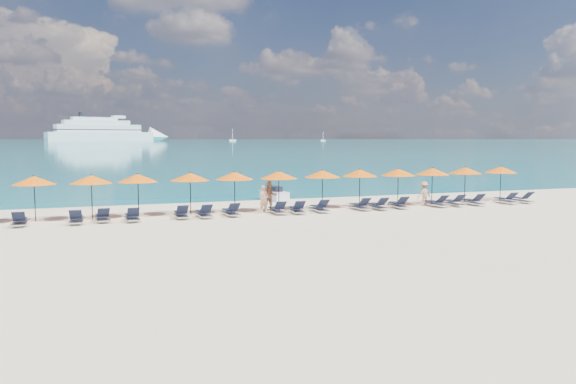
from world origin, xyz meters
name	(u,v)px	position (x,y,z in m)	size (l,w,h in m)	color
ground	(308,222)	(0.00, 0.00, 0.00)	(1400.00, 1400.00, 0.00)	beige
sea	(102,141)	(0.00, 660.00, 0.01)	(1600.00, 1300.00, 0.01)	#1FA9B2
cruise_ship	(111,133)	(6.81, 523.13, 8.21)	(114.04, 47.66, 31.55)	white
sailboat_near	(232,140)	(124.22, 532.91, 1.29)	(6.86, 2.29, 12.58)	white
sailboat_far	(323,140)	(215.46, 513.35, 1.01)	(5.39, 1.80, 9.89)	white
jetski	(274,194)	(1.37, 9.71, 0.37)	(1.36, 2.65, 0.90)	white
beachgoer_a	(264,199)	(-1.06, 3.94, 0.75)	(0.55, 0.36, 1.50)	tan
beachgoer_b	(270,196)	(-0.47, 4.74, 0.84)	(0.81, 0.47, 1.67)	tan
beachgoer_c	(424,194)	(8.99, 3.94, 0.73)	(0.95, 0.44, 1.47)	tan
umbrella_1	(34,180)	(-12.49, 4.62, 2.02)	(2.10, 2.10, 2.28)	black
umbrella_2	(91,179)	(-9.87, 4.41, 2.02)	(2.10, 2.10, 2.28)	black
umbrella_3	(138,178)	(-7.60, 4.62, 2.02)	(2.10, 2.10, 2.28)	black
umbrella_4	(190,177)	(-4.92, 4.62, 2.02)	(2.10, 2.10, 2.28)	black
umbrella_5	(235,176)	(-2.50, 4.65, 2.02)	(2.10, 2.10, 2.28)	black
umbrella_6	(279,175)	(-0.06, 4.40, 2.02)	(2.10, 2.10, 2.28)	black
umbrella_7	(322,174)	(2.61, 4.51, 2.02)	(2.10, 2.10, 2.28)	black
umbrella_8	(360,173)	(5.00, 4.56, 2.02)	(2.10, 2.10, 2.28)	black
umbrella_9	(398,172)	(7.47, 4.41, 2.02)	(2.10, 2.10, 2.28)	black
umbrella_10	(432,171)	(9.87, 4.46, 2.02)	(2.10, 2.10, 2.28)	black
umbrella_11	(465,170)	(12.37, 4.58, 2.02)	(2.10, 2.10, 2.28)	black
umbrella_12	(501,170)	(15.09, 4.57, 2.02)	(2.10, 2.10, 2.28)	black
lounger_2	(20,221)	(-13.05, 3.34, 0.24)	(0.69, 1.72, 0.66)	silver
lounger_3	(76,219)	(-10.59, 3.19, 0.24)	(0.66, 1.72, 0.66)	silver
lounger_4	(103,217)	(-9.40, 3.43, 0.24)	(0.75, 1.74, 0.66)	silver
lounger_5	(132,217)	(-8.02, 3.15, 0.24)	(0.69, 1.72, 0.66)	silver
lounger_6	(181,214)	(-5.61, 3.35, 0.24)	(0.64, 1.71, 0.66)	silver
lounger_7	(204,213)	(-4.47, 3.25, 0.24)	(0.71, 1.73, 0.66)	silver
lounger_8	(231,212)	(-3.02, 3.38, 0.24)	(0.70, 1.73, 0.66)	silver
lounger_9	(277,210)	(-0.49, 3.33, 0.24)	(0.62, 1.70, 0.66)	silver
lounger_10	(297,209)	(0.57, 3.17, 0.24)	(0.78, 1.75, 0.66)	silver
lounger_11	(320,208)	(1.95, 3.29, 0.24)	(0.64, 1.71, 0.66)	silver
lounger_12	(360,206)	(4.44, 3.35, 0.24)	(0.70, 1.73, 0.66)	silver
lounger_13	(378,205)	(5.48, 3.18, 0.24)	(0.68, 1.72, 0.66)	silver
lounger_14	(399,204)	(6.87, 3.27, 0.24)	(0.70, 1.73, 0.66)	silver
lounger_15	(437,203)	(9.37, 3.17, 0.24)	(0.75, 1.74, 0.66)	silver
lounger_16	(454,202)	(10.54, 3.15, 0.24)	(0.67, 1.72, 0.66)	silver
lounger_17	(474,201)	(11.94, 3.13, 0.24)	(0.67, 1.72, 0.66)	silver
lounger_18	(506,200)	(14.37, 3.17, 0.24)	(0.65, 1.71, 0.66)	silver
lounger_19	(521,199)	(15.54, 3.15, 0.24)	(0.74, 1.74, 0.66)	silver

